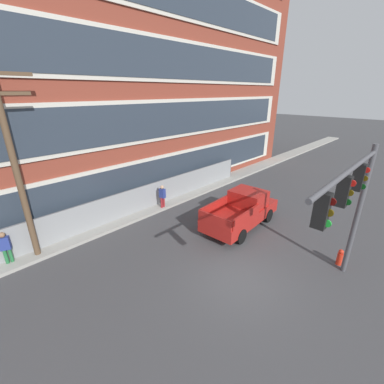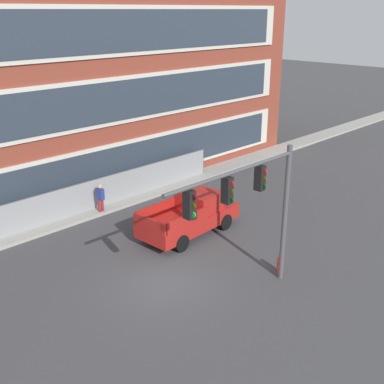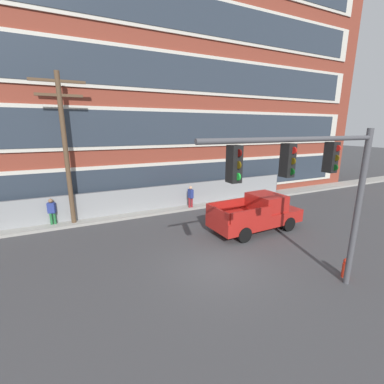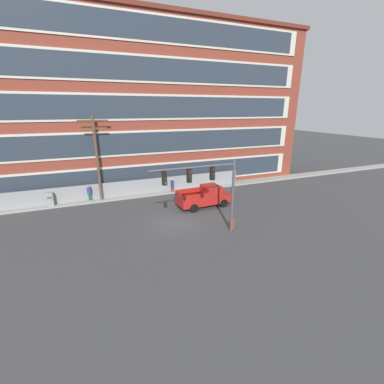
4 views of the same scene
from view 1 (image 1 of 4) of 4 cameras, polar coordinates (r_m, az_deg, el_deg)
ground_plane at (r=11.44m, az=10.20°, el=-18.76°), size 160.00×160.00×0.00m
sidewalk_building_side at (r=16.41m, az=-14.06°, el=-5.41°), size 80.00×1.61×0.16m
brick_mill_building at (r=19.89m, az=-23.81°, el=25.22°), size 38.88×9.62×18.32m
chain_link_fence at (r=15.38m, az=-19.80°, el=-4.54°), size 25.08×0.06×1.78m
traffic_signal_mast at (r=9.81m, az=31.88°, el=-1.06°), size 6.32×0.43×5.56m
pickup_truck_red at (r=15.03m, az=11.05°, el=-4.07°), size 5.36×2.36×1.98m
utility_pole_near_corner at (r=12.83m, az=-34.92°, el=5.92°), size 2.71×0.26×8.45m
pedestrian_near_cabinet at (r=14.10m, az=-36.06°, el=-9.81°), size 0.46×0.37×1.69m
pedestrian_by_fence at (r=16.83m, az=-6.59°, el=-0.82°), size 0.32×0.43×1.69m
fire_hydrant at (r=13.61m, az=30.01°, el=-12.44°), size 0.24×0.24×0.78m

